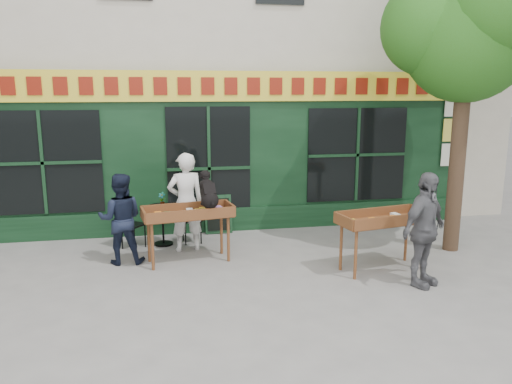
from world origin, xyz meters
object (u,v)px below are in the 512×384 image
(woman, at_px, (186,202))
(man_right, at_px, (424,230))
(man_left, at_px, (121,219))
(dog, at_px, (208,189))
(bistro_table, at_px, (163,217))
(book_cart_right, at_px, (384,221))
(book_cart_center, at_px, (188,216))

(woman, height_order, man_right, woman)
(man_left, bearing_deg, man_right, 160.73)
(dog, relative_size, woman, 0.33)
(bistro_table, height_order, man_left, man_left)
(dog, height_order, man_right, man_right)
(woman, bearing_deg, man_right, 136.15)
(woman, bearing_deg, man_left, 14.79)
(man_right, bearing_deg, woman, 114.51)
(man_right, bearing_deg, bistro_table, 113.46)
(man_left, bearing_deg, bistro_table, -124.55)
(woman, distance_m, book_cart_right, 3.52)
(book_cart_right, height_order, bistro_table, book_cart_right)
(woman, relative_size, man_left, 1.17)
(bistro_table, xyz_separation_m, man_left, (-0.70, -0.90, 0.24))
(bistro_table, bearing_deg, man_left, -127.87)
(bistro_table, bearing_deg, book_cart_center, -67.90)
(dog, height_order, woman, woman)
(woman, distance_m, bistro_table, 0.69)
(book_cart_center, distance_m, man_left, 1.14)
(book_cart_center, bearing_deg, dog, -17.04)
(book_cart_right, height_order, man_right, man_right)
(man_right, height_order, man_left, man_right)
(woman, xyz_separation_m, bistro_table, (-0.43, 0.40, -0.37))
(woman, relative_size, man_right, 1.04)
(bistro_table, bearing_deg, man_right, -35.98)
(book_cart_right, xyz_separation_m, man_right, (0.30, -0.75, 0.05))
(book_cart_center, xyz_separation_m, man_right, (3.42, -1.74, 0.05))
(dog, bearing_deg, book_cart_center, 162.96)
(man_right, bearing_deg, book_cart_right, 81.25)
(book_cart_center, distance_m, dog, 0.59)
(book_cart_right, relative_size, bistro_table, 2.09)
(woman, bearing_deg, book_cart_right, 143.38)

